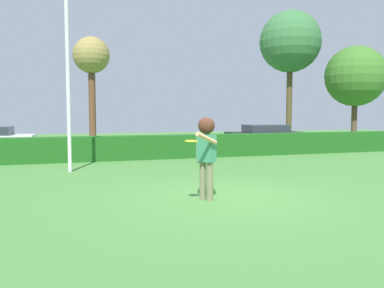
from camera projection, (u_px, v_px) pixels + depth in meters
ground_plane at (226, 198)px, 8.96m from camera, size 60.00×60.00×0.00m
person at (206, 147)px, 8.62m from camera, size 0.60×0.78×1.80m
frisbee at (191, 141)px, 8.08m from camera, size 0.27×0.27×0.02m
lamppost at (68, 72)px, 12.67m from camera, size 0.24×0.24×5.75m
hedge_row at (150, 147)px, 16.58m from camera, size 25.60×0.90×0.96m
parked_car_black at (265, 135)px, 22.08m from camera, size 4.28×1.97×1.25m
maple_tree at (355, 76)px, 24.49m from camera, size 3.68×3.68×5.98m
birch_tree at (290, 42)px, 25.11m from camera, size 3.83×3.83×8.28m
bare_elm_tree at (91, 59)px, 22.80m from camera, size 2.08×2.08×6.22m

